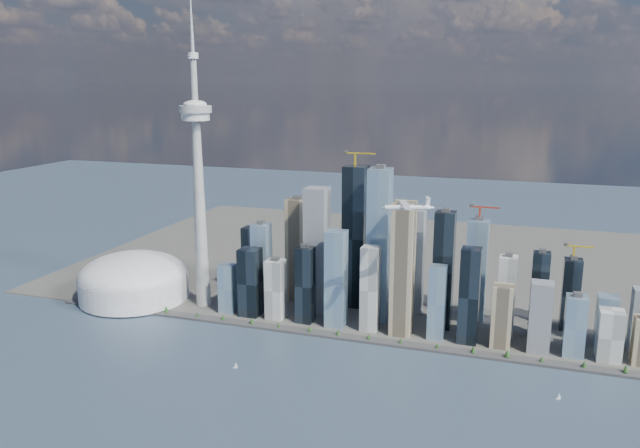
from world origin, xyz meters
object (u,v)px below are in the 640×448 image
(sailboat_west, at_px, (236,366))
(needle_tower, at_px, (198,178))
(dome_stadium, at_px, (134,279))
(airplane, at_px, (408,207))
(sailboat_east, at_px, (559,397))

(sailboat_west, bearing_deg, needle_tower, 116.49)
(needle_tower, bearing_deg, dome_stadium, -175.91)
(dome_stadium, xyz_separation_m, airplane, (528.19, -93.00, 189.96))
(needle_tower, xyz_separation_m, dome_stadium, (-140.00, -10.00, -196.40))
(airplane, relative_size, sailboat_east, 7.77)
(dome_stadium, distance_m, sailboat_west, 368.62)
(needle_tower, bearing_deg, airplane, -14.86)
(needle_tower, height_order, airplane, needle_tower)
(dome_stadium, relative_size, sailboat_east, 21.28)
(needle_tower, bearing_deg, sailboat_west, -51.77)
(airplane, relative_size, sailboat_west, 7.55)
(dome_stadium, bearing_deg, sailboat_east, -11.48)
(dome_stadium, distance_m, airplane, 568.96)
(airplane, bearing_deg, sailboat_east, -32.57)
(needle_tower, bearing_deg, sailboat_east, -14.94)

